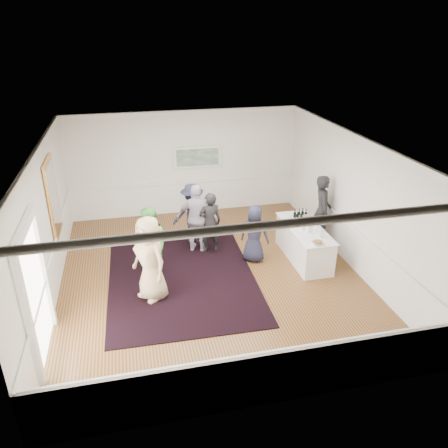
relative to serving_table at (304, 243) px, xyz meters
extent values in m
plane|color=brown|center=(-2.47, -0.31, -0.44)|extent=(8.00, 8.00, 0.00)
cube|color=white|center=(-2.47, -0.31, 2.76)|extent=(7.00, 8.00, 0.02)
cube|color=white|center=(-5.97, -0.31, 1.16)|extent=(0.02, 8.00, 3.20)
cube|color=white|center=(1.03, -0.31, 1.16)|extent=(0.02, 8.00, 3.20)
cube|color=white|center=(-2.47, 3.69, 1.16)|extent=(7.00, 0.02, 3.20)
cube|color=white|center=(-2.47, -4.31, 1.16)|extent=(7.00, 0.02, 3.20)
cube|color=gold|center=(-5.93, 0.99, 1.36)|extent=(0.04, 1.25, 1.85)
cube|color=white|center=(-5.90, 0.99, 1.36)|extent=(0.01, 1.05, 1.65)
cube|color=white|center=(-5.90, -3.03, 0.76)|extent=(0.10, 0.14, 2.40)
cube|color=white|center=(-5.90, -1.39, 0.76)|extent=(0.10, 0.14, 2.40)
cube|color=white|center=(-5.90, -2.21, 2.04)|extent=(0.10, 1.78, 0.16)
cube|color=white|center=(-5.94, -2.21, 0.76)|extent=(0.02, 1.50, 2.40)
cube|color=white|center=(-2.07, 3.64, 1.34)|extent=(1.44, 0.05, 0.66)
cube|color=#235F36|center=(-2.07, 3.61, 1.34)|extent=(1.30, 0.01, 0.52)
cube|color=black|center=(-3.17, -0.31, -0.43)|extent=(3.48, 4.51, 0.02)
cube|color=white|center=(0.00, 0.00, -0.01)|extent=(0.76, 2.08, 0.85)
cube|color=white|center=(0.00, 0.00, 0.42)|extent=(0.82, 2.14, 0.02)
imported|color=black|center=(0.73, 0.64, 0.54)|extent=(0.63, 0.81, 1.96)
imported|color=tan|center=(-3.89, -0.89, 0.52)|extent=(1.02, 1.12, 1.91)
imported|color=#50B046|center=(-3.81, 0.06, 0.42)|extent=(0.82, 0.96, 1.71)
imported|color=#BFB1C6|center=(-2.54, 1.04, 0.48)|extent=(1.16, 0.79, 1.83)
imported|color=#202135|center=(-2.58, 1.59, 0.39)|extent=(1.09, 0.66, 1.66)
imported|color=black|center=(-2.24, 0.91, 0.38)|extent=(0.62, 0.43, 1.64)
imported|color=#202135|center=(-1.26, 0.20, 0.30)|extent=(0.86, 0.78, 1.48)
cylinder|color=#6CB23F|center=(-0.05, -0.26, 0.55)|extent=(0.12, 0.12, 0.24)
cylinder|color=#DC404F|center=(0.16, -0.27, 0.55)|extent=(0.12, 0.12, 0.24)
cylinder|color=#72AD3D|center=(-0.13, -0.07, 0.55)|extent=(0.12, 0.12, 0.24)
cylinder|color=beige|center=(0.13, -0.56, 0.55)|extent=(0.12, 0.12, 0.24)
cylinder|color=silver|center=(0.09, 0.12, 0.54)|extent=(0.26, 0.26, 0.24)
imported|color=white|center=(-0.06, -0.90, 0.46)|extent=(0.28, 0.28, 0.07)
cylinder|color=#94623B|center=(-0.06, -0.90, 0.48)|extent=(0.19, 0.19, 0.04)
camera|label=1|loc=(-4.16, -9.11, 5.08)|focal=35.00mm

